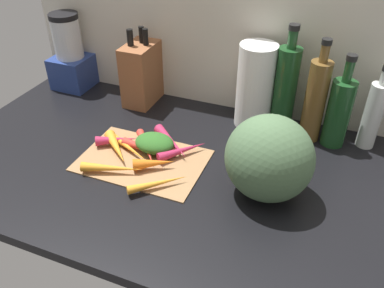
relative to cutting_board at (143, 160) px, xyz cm
name	(u,v)px	position (x,y,z in cm)	size (l,w,h in cm)	color
ground_plane	(224,179)	(24.02, 2.68, -1.90)	(170.00, 80.00, 3.00)	black
wall_back	(267,26)	(24.02, 41.18, 29.60)	(170.00, 3.00, 60.00)	beige
cutting_board	(143,160)	(0.00, 0.00, 0.00)	(35.91, 24.26, 0.80)	#997047
carrot_0	(154,163)	(5.00, -2.58, 2.11)	(3.41, 3.41, 11.51)	orange
carrot_1	(182,150)	(9.92, 6.31, 1.83)	(2.86, 2.86, 15.53)	#B2264C
carrot_2	(116,147)	(-8.58, 0.14, 2.06)	(3.33, 3.33, 15.13)	orange
carrot_3	(171,142)	(5.20, 8.87, 1.99)	(3.18, 3.18, 17.10)	#B2264C
carrot_4	(145,148)	(-0.74, 3.19, 1.77)	(2.75, 2.75, 15.25)	red
carrot_5	(158,183)	(9.54, -9.32, 1.58)	(2.35, 2.35, 16.48)	orange
carrot_6	(128,147)	(-5.74, 2.13, 1.49)	(2.19, 2.19, 17.20)	orange
carrot_7	(117,140)	(-10.73, 3.77, 1.91)	(3.02, 3.02, 12.39)	#B2264C
carrot_8	(112,168)	(-4.85, -8.53, 1.80)	(2.79, 2.79, 17.21)	orange
carrot_9	(146,147)	(-0.86, 4.12, 1.63)	(2.45, 2.45, 16.98)	red
carrot_greens_pile	(154,143)	(1.41, 5.27, 2.92)	(11.91, 9.16, 5.04)	#2D6023
winter_squash	(269,159)	(36.15, -0.55, 11.03)	(22.18, 19.98, 22.86)	#4C6B47
knife_block	(142,73)	(-16.50, 32.36, 10.55)	(9.45, 15.30, 26.88)	brown
blender_appliance	(71,56)	(-46.86, 33.39, 11.65)	(13.60, 13.60, 28.05)	navy
paper_towel_roll	(254,86)	(23.59, 32.18, 13.20)	(11.69, 11.69, 27.19)	white
bottle_0	(285,88)	(33.30, 32.71, 13.96)	(7.04, 7.04, 34.26)	#19421E
bottle_1	(315,100)	(42.80, 30.34, 13.04)	(6.39, 6.39, 32.22)	brown
bottle_2	(339,112)	(50.01, 30.16, 10.75)	(7.15, 7.15, 28.81)	#19421E
bottle_3	(373,115)	(59.50, 32.76, 10.41)	(5.42, 5.42, 26.27)	silver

